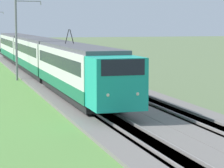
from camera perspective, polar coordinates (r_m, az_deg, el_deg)
The scene contains 6 objects.
ballast_main at distance 55.69m, azimuth -7.91°, elevation 0.90°, with size 240.00×4.40×0.30m.
ballast_adjacent at distance 56.51m, azimuth -3.46°, elevation 1.03°, with size 240.00×4.40×0.30m.
track_main at distance 55.69m, azimuth -7.91°, elevation 0.91°, with size 240.00×1.57×0.45m.
track_adjacent at distance 56.51m, azimuth -3.46°, elevation 1.04°, with size 240.00×1.57×0.45m.
passenger_train at distance 55.94m, azimuth -8.01°, elevation 3.25°, with size 58.35×2.95×5.14m.
catenary_mast_mid at distance 51.53m, azimuth -10.20°, elevation 5.18°, with size 0.22×2.56×8.58m.
Camera 1 is at (-4.81, 8.21, 5.60)m, focal length 85.00 mm.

